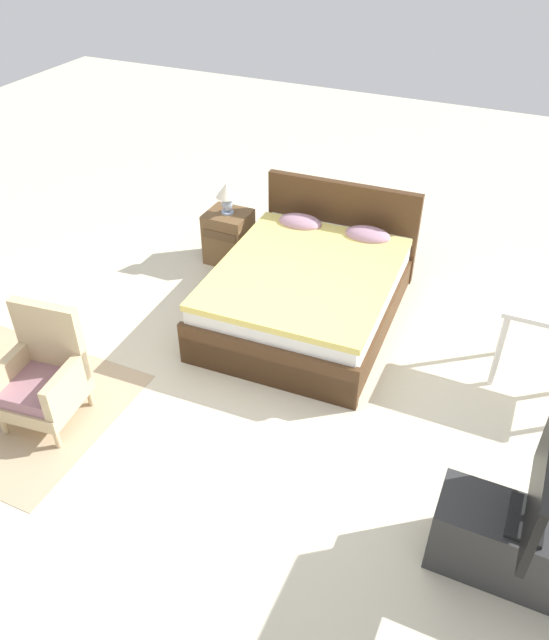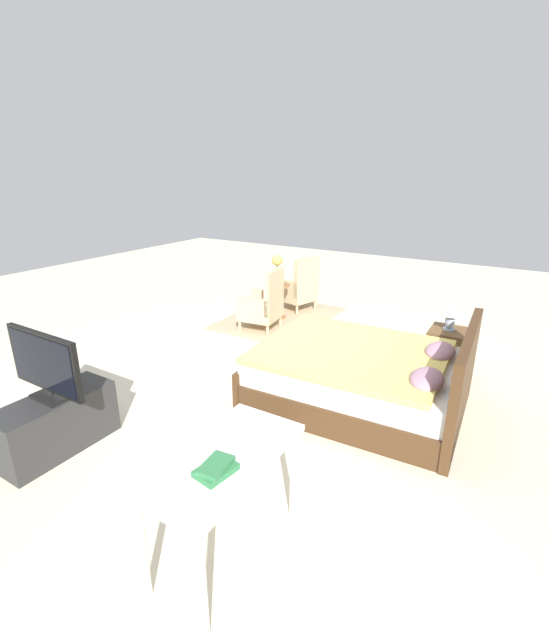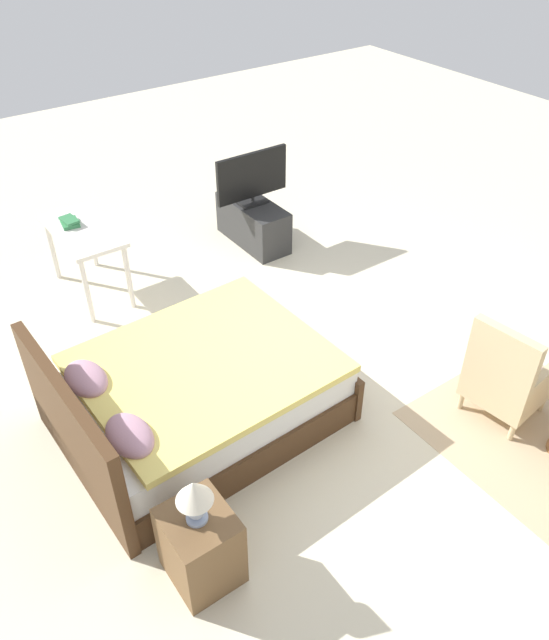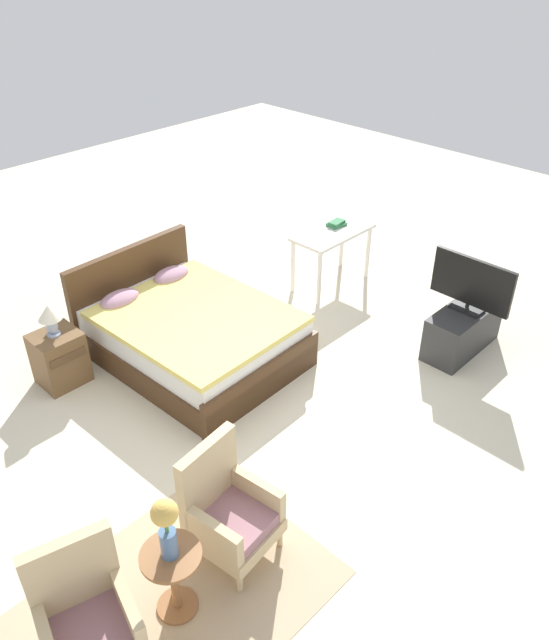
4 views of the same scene
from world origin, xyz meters
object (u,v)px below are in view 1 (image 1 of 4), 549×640
(nightstand, at_px, (229,237))
(tv_stand, at_px, (516,546))
(armchair_by_window_right, at_px, (44,377))
(bed, at_px, (309,289))
(tv_flatscreen, at_px, (540,486))
(table_lamp, at_px, (227,194))

(nightstand, xyz_separation_m, tv_stand, (3.25, -2.55, -0.03))
(armchair_by_window_right, bearing_deg, bed, 57.06)
(tv_stand, height_order, tv_flatscreen, tv_flatscreen)
(armchair_by_window_right, height_order, table_lamp, armchair_by_window_right)
(tv_flatscreen, bearing_deg, table_lamp, 141.83)
(tv_flatscreen, bearing_deg, tv_stand, 179.68)
(table_lamp, bearing_deg, tv_flatscreen, -38.17)
(nightstand, distance_m, tv_flatscreen, 4.17)
(bed, xyz_separation_m, tv_stand, (2.09, -1.96, -0.05))
(bed, bearing_deg, tv_stand, -43.09)
(bed, bearing_deg, table_lamp, 152.65)
(armchair_by_window_right, relative_size, tv_flatscreen, 1.06)
(table_lamp, xyz_separation_m, tv_stand, (3.25, -2.56, -0.52))
(table_lamp, relative_size, tv_flatscreen, 0.38)
(bed, height_order, nightstand, bed)
(bed, distance_m, nightstand, 1.30)
(bed, distance_m, table_lamp, 1.38)
(table_lamp, height_order, tv_stand, table_lamp)
(armchair_by_window_right, xyz_separation_m, tv_flatscreen, (3.41, 0.08, 0.41))
(bed, bearing_deg, armchair_by_window_right, -122.94)
(bed, relative_size, table_lamp, 6.36)
(bed, relative_size, tv_stand, 2.19)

